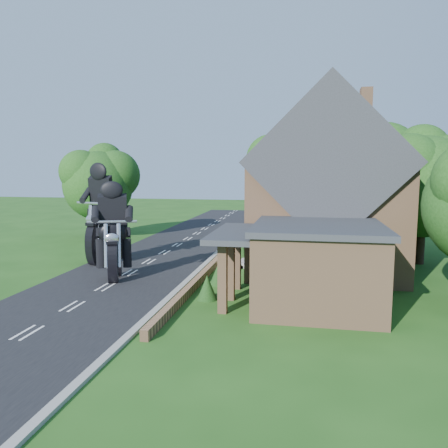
% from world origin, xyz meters
% --- Properties ---
extents(ground, '(120.00, 120.00, 0.00)m').
position_xyz_m(ground, '(0.00, 0.00, 0.00)').
color(ground, '#1D4814').
rests_on(ground, ground).
extents(road, '(7.00, 80.00, 0.02)m').
position_xyz_m(road, '(0.00, 0.00, 0.01)').
color(road, black).
rests_on(road, ground).
extents(kerb, '(0.30, 80.00, 0.12)m').
position_xyz_m(kerb, '(3.65, 0.00, 0.06)').
color(kerb, gray).
rests_on(kerb, ground).
extents(garden_wall, '(0.30, 22.00, 0.40)m').
position_xyz_m(garden_wall, '(4.30, 5.00, 0.20)').
color(garden_wall, '#996F4D').
rests_on(garden_wall, ground).
extents(house, '(9.54, 8.64, 10.24)m').
position_xyz_m(house, '(10.49, 6.00, 4.34)').
color(house, '#996F4D').
rests_on(house, ground).
extents(annex, '(7.05, 5.94, 3.44)m').
position_xyz_m(annex, '(9.87, -0.80, 1.77)').
color(annex, '#996F4D').
rests_on(annex, ground).
extents(tree_house_right, '(6.51, 6.00, 8.40)m').
position_xyz_m(tree_house_right, '(16.65, 8.62, 5.19)').
color(tree_house_right, black).
rests_on(tree_house_right, ground).
extents(tree_behind_house, '(7.81, 7.20, 10.08)m').
position_xyz_m(tree_behind_house, '(14.18, 16.14, 6.23)').
color(tree_behind_house, black).
rests_on(tree_behind_house, ground).
extents(tree_behind_left, '(6.94, 6.40, 9.16)m').
position_xyz_m(tree_behind_left, '(8.16, 17.13, 5.73)').
color(tree_behind_left, black).
rests_on(tree_behind_left, ground).
extents(tree_far_road, '(6.08, 5.60, 7.84)m').
position_xyz_m(tree_far_road, '(-6.86, 14.11, 4.84)').
color(tree_far_road, black).
rests_on(tree_far_road, ground).
extents(shrub_a, '(0.90, 0.90, 1.10)m').
position_xyz_m(shrub_a, '(5.30, -1.00, 0.55)').
color(shrub_a, black).
rests_on(shrub_a, ground).
extents(shrub_b, '(0.90, 0.90, 1.10)m').
position_xyz_m(shrub_b, '(5.30, 1.50, 0.55)').
color(shrub_b, black).
rests_on(shrub_b, ground).
extents(shrub_c, '(0.90, 0.90, 1.10)m').
position_xyz_m(shrub_c, '(5.30, 4.00, 0.55)').
color(shrub_c, black).
rests_on(shrub_c, ground).
extents(shrub_d, '(0.90, 0.90, 1.10)m').
position_xyz_m(shrub_d, '(5.30, 9.00, 0.55)').
color(shrub_d, black).
rests_on(shrub_d, ground).
extents(shrub_e, '(0.90, 0.90, 1.10)m').
position_xyz_m(shrub_e, '(5.30, 11.50, 0.55)').
color(shrub_e, black).
rests_on(shrub_e, ground).
extents(shrub_f, '(0.90, 0.90, 1.10)m').
position_xyz_m(shrub_f, '(5.30, 14.00, 0.55)').
color(shrub_f, black).
rests_on(shrub_f, ground).
extents(motorcycle_lead, '(0.92, 1.68, 1.52)m').
position_xyz_m(motorcycle_lead, '(-0.14, 1.42, 0.76)').
color(motorcycle_lead, black).
rests_on(motorcycle_lead, ground).
extents(motorcycle_follow, '(1.06, 2.01, 1.81)m').
position_xyz_m(motorcycle_follow, '(-2.57, 5.13, 0.91)').
color(motorcycle_follow, black).
rests_on(motorcycle_follow, ground).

